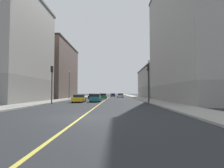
{
  "coord_description": "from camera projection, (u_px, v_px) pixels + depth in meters",
  "views": [
    {
      "loc": [
        2.31,
        -11.99,
        1.7
      ],
      "look_at": [
        1.31,
        35.31,
        3.94
      ],
      "focal_mm": 28.14,
      "sensor_mm": 36.0,
      "label": 1
    }
  ],
  "objects": [
    {
      "name": "sidewalk_right",
      "position": [
        83.0,
        97.0,
        61.08
      ],
      "size": [
        3.57,
        168.0,
        0.15
      ],
      "primitive_type": "cube",
      "color": "#9E9B93",
      "rests_on": "ground"
    },
    {
      "name": "car_white",
      "position": [
        120.0,
        96.0,
        57.86
      ],
      "size": [
        1.99,
        4.32,
        1.32
      ],
      "color": "white",
      "rests_on": "ground"
    },
    {
      "name": "traffic_light_left_near",
      "position": [
        148.0,
        78.0,
        25.42
      ],
      "size": [
        0.4,
        0.32,
        5.73
      ],
      "color": "#2D2D2D",
      "rests_on": "ground"
    },
    {
      "name": "car_teal",
      "position": [
        96.0,
        98.0,
        31.34
      ],
      "size": [
        1.79,
        3.97,
        1.38
      ],
      "color": "#196670",
      "rests_on": "ground"
    },
    {
      "name": "building_left_mid",
      "position": [
        160.0,
        83.0,
        57.16
      ],
      "size": [
        11.56,
        23.48,
        9.5
      ],
      "color": "gray",
      "rests_on": "ground"
    },
    {
      "name": "car_black",
      "position": [
        92.0,
        96.0,
        47.37
      ],
      "size": [
        1.89,
        4.15,
        1.34
      ],
      "color": "black",
      "rests_on": "ground"
    },
    {
      "name": "car_yellow",
      "position": [
        79.0,
        99.0,
        30.15
      ],
      "size": [
        1.97,
        4.28,
        1.29
      ],
      "color": "gold",
      "rests_on": "ground"
    },
    {
      "name": "lane_center_stripe",
      "position": [
        109.0,
        97.0,
        60.88
      ],
      "size": [
        0.16,
        154.0,
        0.01
      ],
      "primitive_type": "cube",
      "color": "#E5D14C",
      "rests_on": "ground"
    },
    {
      "name": "building_right_midblock",
      "position": [
        51.0,
        71.0,
        51.38
      ],
      "size": [
        11.56,
        20.57,
        15.78
      ],
      "color": "brown",
      "rests_on": "ground"
    },
    {
      "name": "street_lamp_right_near",
      "position": [
        69.0,
        82.0,
        39.07
      ],
      "size": [
        0.36,
        0.36,
        6.41
      ],
      "color": "#4C4C51",
      "rests_on": "ground"
    },
    {
      "name": "building_left_near",
      "position": [
        194.0,
        35.0,
        31.91
      ],
      "size": [
        11.56,
        25.7,
        24.3
      ],
      "color": "gray",
      "rests_on": "ground"
    },
    {
      "name": "traffic_light_right_near",
      "position": [
        52.0,
        79.0,
        25.72
      ],
      "size": [
        0.4,
        0.32,
        5.54
      ],
      "color": "#2D2D2D",
      "rests_on": "ground"
    },
    {
      "name": "ground_plane",
      "position": [
        82.0,
        117.0,
        11.94
      ],
      "size": [
        400.0,
        400.0,
        0.0
      ],
      "primitive_type": "plane",
      "color": "#2A2C30",
      "rests_on": "ground"
    },
    {
      "name": "car_green",
      "position": [
        103.0,
        96.0,
        44.74
      ],
      "size": [
        2.01,
        4.02,
        1.4
      ],
      "color": "#1E6B38",
      "rests_on": "ground"
    },
    {
      "name": "street_lamp_left_near",
      "position": [
        149.0,
        76.0,
        30.25
      ],
      "size": [
        0.36,
        0.36,
        7.17
      ],
      "color": "#4C4C51",
      "rests_on": "ground"
    },
    {
      "name": "building_right_corner",
      "position": [
        5.0,
        49.0,
        30.13
      ],
      "size": [
        11.56,
        16.32,
        18.33
      ],
      "color": "gray",
      "rests_on": "ground"
    },
    {
      "name": "car_red",
      "position": [
        97.0,
        96.0,
        55.57
      ],
      "size": [
        1.98,
        4.28,
        1.25
      ],
      "color": "red",
      "rests_on": "ground"
    },
    {
      "name": "car_blue",
      "position": [
        113.0,
        95.0,
        67.63
      ],
      "size": [
        1.91,
        4.61,
        1.27
      ],
      "color": "#23389E",
      "rests_on": "ground"
    },
    {
      "name": "sidewalk_left",
      "position": [
        136.0,
        97.0,
        60.69
      ],
      "size": [
        3.57,
        168.0,
        0.15
      ],
      "primitive_type": "cube",
      "color": "#9E9B93",
      "rests_on": "ground"
    }
  ]
}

